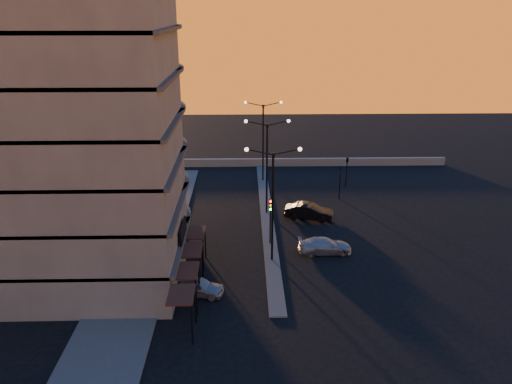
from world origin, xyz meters
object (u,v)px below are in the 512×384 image
object	(u,v)px
car_wagon	(325,246)
streetlamp_mid	(267,160)
car_sedan	(309,212)
traffic_light_main	(270,214)
car_hatchback	(198,286)

from	to	relation	value
car_wagon	streetlamp_mid	bearing A→B (deg)	24.29
streetlamp_mid	car_sedan	bearing A→B (deg)	-20.32
streetlamp_mid	car_wagon	xyz separation A→B (m)	(4.50, -8.68, -4.95)
car_sedan	streetlamp_mid	bearing A→B (deg)	84.44
traffic_light_main	car_sedan	world-z (taller)	traffic_light_main
streetlamp_mid	car_wagon	distance (m)	10.96
car_hatchback	car_sedan	distance (m)	16.53
traffic_light_main	car_wagon	size ratio (longest dim) A/B	0.96
car_wagon	car_hatchback	bearing A→B (deg)	118.71
streetlamp_mid	car_hatchback	distance (m)	16.69
streetlamp_mid	traffic_light_main	xyz separation A→B (m)	(0.00, -7.13, -2.70)
car_sedan	car_hatchback	bearing A→B (deg)	159.15
streetlamp_mid	car_sedan	xyz separation A→B (m)	(4.05, -1.50, -4.82)
car_hatchback	car_wagon	bearing A→B (deg)	-44.74
car_hatchback	car_sedan	world-z (taller)	car_sedan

